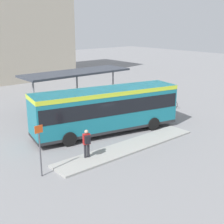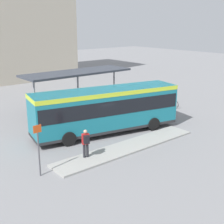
% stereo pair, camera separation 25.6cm
% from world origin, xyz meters
% --- Properties ---
extents(ground_plane, '(120.00, 120.00, 0.00)m').
position_xyz_m(ground_plane, '(0.00, 0.00, 0.00)').
color(ground_plane, gray).
extents(curb_island, '(10.61, 1.80, 0.12)m').
position_xyz_m(curb_island, '(-0.77, -3.19, 0.06)').
color(curb_island, '#9E9E99').
rests_on(curb_island, ground_plane).
extents(city_bus, '(11.01, 4.67, 3.23)m').
position_xyz_m(city_bus, '(0.01, -0.00, 1.88)').
color(city_bus, '#197284').
rests_on(city_bus, ground_plane).
extents(pedestrian_waiting, '(0.48, 0.52, 1.71)m').
position_xyz_m(pedestrian_waiting, '(-3.82, -2.87, 1.10)').
color(pedestrian_waiting, '#232328').
rests_on(pedestrian_waiting, curb_island).
extents(bicycle_red, '(0.48, 1.76, 0.76)m').
position_xyz_m(bicycle_red, '(9.16, 1.52, 0.38)').
color(bicycle_red, black).
rests_on(bicycle_red, ground_plane).
extents(bicycle_green, '(0.48, 1.53, 0.66)m').
position_xyz_m(bicycle_green, '(9.26, 2.40, 0.33)').
color(bicycle_green, black).
rests_on(bicycle_green, ground_plane).
extents(bicycle_black, '(0.48, 1.57, 0.68)m').
position_xyz_m(bicycle_black, '(9.22, 3.28, 0.34)').
color(bicycle_black, black).
rests_on(bicycle_black, ground_plane).
extents(bicycle_white, '(0.48, 1.78, 0.77)m').
position_xyz_m(bicycle_white, '(9.17, 4.15, 0.39)').
color(bicycle_white, black).
rests_on(bicycle_white, ground_plane).
extents(station_shelter, '(10.08, 3.16, 3.53)m').
position_xyz_m(station_shelter, '(1.92, 6.51, 3.36)').
color(station_shelter, '#383D47').
rests_on(station_shelter, ground_plane).
extents(platform_sign, '(0.44, 0.08, 2.80)m').
position_xyz_m(platform_sign, '(-6.85, -3.01, 1.56)').
color(platform_sign, '#4C4C51').
rests_on(platform_sign, ground_plane).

